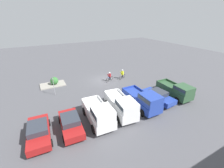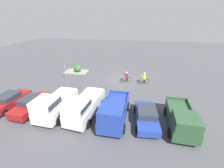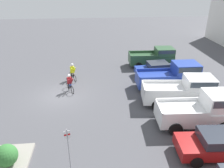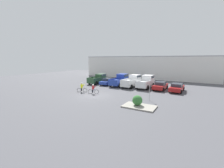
% 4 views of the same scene
% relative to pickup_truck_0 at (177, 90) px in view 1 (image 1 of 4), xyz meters
% --- Properties ---
extents(ground_plane, '(80.00, 80.00, 0.00)m').
position_rel_pickup_truck_0_xyz_m(ground_plane, '(6.12, -9.82, -1.07)').
color(ground_plane, '#4C4C51').
extents(pickup_truck_0, '(2.29, 4.96, 2.08)m').
position_rel_pickup_truck_0_xyz_m(pickup_truck_0, '(0.00, 0.00, 0.00)').
color(pickup_truck_0, '#2D5133').
rests_on(pickup_truck_0, ground_plane).
extents(sedan_0, '(2.27, 4.58, 1.42)m').
position_rel_pickup_truck_0_xyz_m(sedan_0, '(2.79, -0.44, -0.36)').
color(sedan_0, '#233D9E').
rests_on(sedan_0, ground_plane).
extents(pickup_truck_1, '(2.29, 5.42, 2.35)m').
position_rel_pickup_truck_0_xyz_m(pickup_truck_1, '(5.59, 0.13, 0.13)').
color(pickup_truck_1, '#233D9E').
rests_on(pickup_truck_1, ground_plane).
extents(pickup_truck_2, '(2.56, 5.51, 2.33)m').
position_rel_pickup_truck_0_xyz_m(pickup_truck_2, '(8.43, -0.07, 0.12)').
color(pickup_truck_2, white).
rests_on(pickup_truck_2, ground_plane).
extents(pickup_truck_3, '(2.41, 5.14, 2.39)m').
position_rel_pickup_truck_0_xyz_m(pickup_truck_3, '(11.21, 0.19, 0.15)').
color(pickup_truck_3, white).
rests_on(pickup_truck_3, ground_plane).
extents(sedan_1, '(2.15, 4.50, 1.46)m').
position_rel_pickup_truck_0_xyz_m(sedan_1, '(13.99, -0.28, -0.34)').
color(sedan_1, maroon).
rests_on(sedan_1, ground_plane).
extents(sedan_2, '(2.19, 4.61, 1.40)m').
position_rel_pickup_truck_0_xyz_m(sedan_2, '(16.79, -0.51, -0.36)').
color(sedan_2, maroon).
rests_on(sedan_2, ground_plane).
extents(cyclist_0, '(1.65, 0.77, 1.61)m').
position_rel_pickup_truck_0_xyz_m(cyclist_0, '(5.38, -9.03, -0.28)').
color(cyclist_0, black).
rests_on(cyclist_0, ground_plane).
extents(cyclist_1, '(1.60, 0.75, 1.70)m').
position_rel_pickup_truck_0_xyz_m(cyclist_1, '(2.94, -8.96, -0.20)').
color(cyclist_1, black).
rests_on(cyclist_1, ground_plane).
extents(fire_lane_sign, '(0.09, 0.30, 2.56)m').
position_rel_pickup_truck_0_xyz_m(fire_lane_sign, '(14.27, -8.33, 0.46)').
color(fire_lane_sign, '#9E9EA3').
rests_on(fire_lane_sign, ground_plane).
extents(curb_island, '(3.72, 2.34, 0.15)m').
position_rel_pickup_truck_0_xyz_m(curb_island, '(14.11, -11.77, -1.00)').
color(curb_island, gray).
rests_on(curb_island, ground_plane).
extents(shrub, '(1.19, 1.19, 1.19)m').
position_rel_pickup_truck_0_xyz_m(shrub, '(13.80, -11.63, -0.33)').
color(shrub, '#337033').
rests_on(shrub, curb_island).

